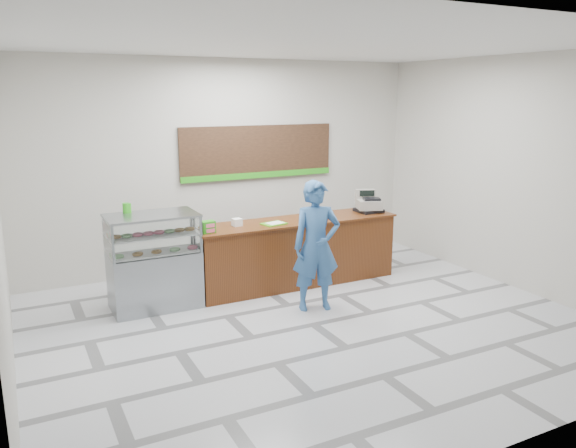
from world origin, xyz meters
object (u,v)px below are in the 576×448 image
serving_tray (274,224)px  display_case (154,261)px  customer (316,246)px  sales_counter (296,252)px  cash_register (368,204)px

serving_tray → display_case: bearing=163.8°
display_case → serving_tray: bearing=-3.8°
serving_tray → customer: (0.19, -0.94, -0.14)m
sales_counter → cash_register: size_ratio=6.44×
sales_counter → display_case: bearing=-180.0°
sales_counter → customer: bearing=-102.9°
display_case → sales_counter: bearing=0.0°
serving_tray → cash_register: bearing=-8.8°
serving_tray → sales_counter: bearing=2.7°
serving_tray → customer: size_ratio=0.22×
sales_counter → serving_tray: size_ratio=8.36×
serving_tray → customer: 0.97m
sales_counter → serving_tray: 0.69m
display_case → customer: customer is taller
display_case → cash_register: 3.59m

